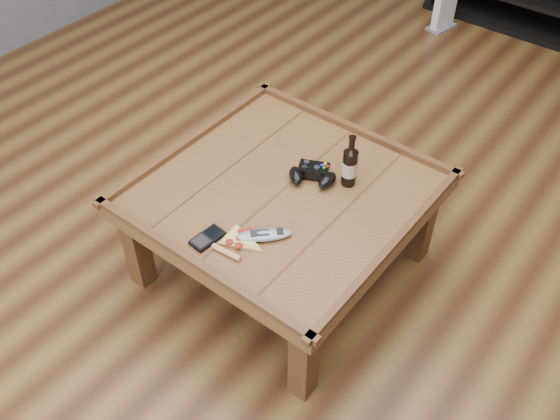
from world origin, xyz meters
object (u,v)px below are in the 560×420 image
Objects in this scene: coffee_table at (283,201)px; game_console at (444,12)px; remote_control at (264,235)px; game_controller at (312,175)px; smartphone at (207,238)px; beer_bottle at (350,165)px; pizza_slice at (238,241)px.

coffee_table is 4.01× the size of game_console.
game_console is at bearing 147.59° from remote_control.
game_console is at bearing 78.10° from game_controller.
remote_control is 2.67m from game_console.
remote_control reaches higher than coffee_table.
game_controller is 0.36m from remote_control.
coffee_table is 8.00× the size of smartphone.
beer_bottle is 1.75× the size of smartphone.
remote_control reaches higher than smartphone.
game_console is (-0.51, 2.23, -0.36)m from game_controller.
game_console is (-0.41, 2.72, -0.34)m from smartphone.
pizza_slice is at bearing -68.47° from game_console.
beer_bottle reaches higher than remote_control.
coffee_table is at bearing -133.33° from beer_bottle.
smartphone is (-0.05, -0.37, 0.07)m from coffee_table.
pizza_slice is (0.04, -0.32, 0.07)m from coffee_table.
pizza_slice is 2.73m from game_console.
smartphone is (-0.23, -0.56, -0.08)m from beer_bottle.
game_controller is 1.06× the size of remote_control.
game_controller is 0.44m from pizza_slice.
pizza_slice is (-0.01, -0.43, -0.02)m from game_controller.
game_console is at bearing 95.02° from pizza_slice.
remote_control is (0.05, -0.36, -0.01)m from game_controller.
smartphone is 2.77m from game_console.
smartphone is at bearing -97.54° from coffee_table.
pizza_slice is 0.10m from remote_control.
game_controller is 2.31m from game_console.
pizza_slice is 1.18× the size of remote_control.
remote_control is 0.72× the size of game_console.
remote_control is at bearing -66.90° from game_console.
coffee_table is 4.57× the size of beer_bottle.
remote_control is (0.15, 0.13, 0.01)m from smartphone.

